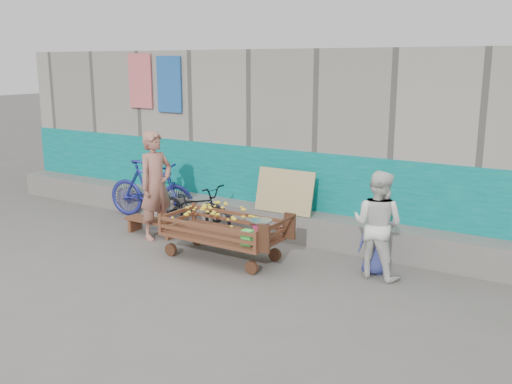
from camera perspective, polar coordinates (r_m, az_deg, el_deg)
The scene contains 9 objects.
ground at distance 7.66m, azimuth -7.47°, elevation -8.66°, with size 80.00×80.00×0.00m, color #5C5953.
building_wall at distance 10.64m, azimuth 6.34°, elevation 5.62°, with size 12.00×3.50×3.00m.
banana_cart at distance 8.24m, azimuth -3.63°, elevation -3.08°, with size 1.86×0.85×0.79m.
bench at distance 9.60m, azimuth -10.27°, elevation -3.11°, with size 1.02×0.31×0.26m.
vendor_man at distance 9.25m, azimuth -9.99°, elevation 0.67°, with size 0.64×0.42×1.74m, color #A36858.
woman at distance 7.64m, azimuth 12.06°, elevation -3.19°, with size 0.70×0.54×1.44m, color white.
child at distance 7.81m, azimuth 11.76°, elevation -5.04°, with size 0.42×0.27×0.86m, color #353F8E.
bicycle_dark at distance 9.63m, azimuth -6.17°, elevation -1.54°, with size 0.54×1.56×0.82m, color black.
bicycle_blue at distance 10.48m, azimuth -10.46°, elevation 0.19°, with size 0.50×1.77×1.07m, color navy.
Camera 1 is at (4.59, -5.45, 2.80)m, focal length 40.00 mm.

